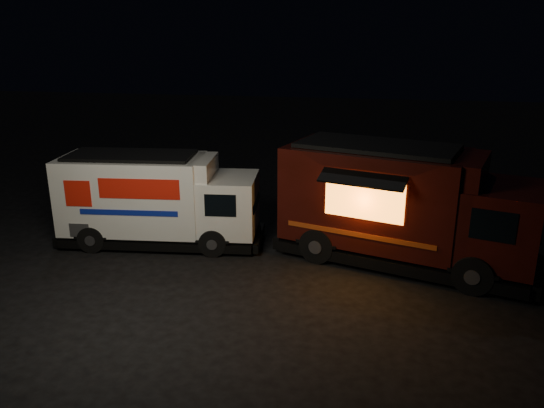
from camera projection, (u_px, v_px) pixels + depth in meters
The scene contains 3 objects.
ground at pixel (218, 266), 14.65m from camera, with size 80.00×80.00×0.00m, color black.
white_truck at pixel (160, 199), 15.89m from camera, with size 6.09×2.08×2.76m, color white, non-canonical shape.
red_truck at pixel (407, 206), 14.45m from camera, with size 7.04×2.59×3.28m, color #360C09, non-canonical shape.
Camera 1 is at (3.91, -12.91, 6.15)m, focal length 35.00 mm.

